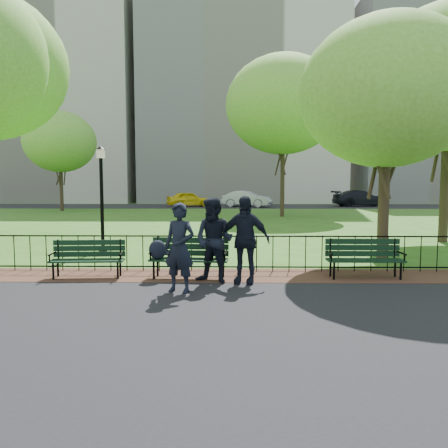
{
  "coord_description": "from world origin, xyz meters",
  "views": [
    {
      "loc": [
        0.79,
        -8.6,
        2.13
      ],
      "look_at": [
        0.61,
        1.5,
        1.22
      ],
      "focal_mm": 35.0,
      "sensor_mm": 36.0,
      "label": 1
    }
  ],
  "objects_px": {
    "person_left": "(179,248)",
    "sedan_silver": "(247,199)",
    "tree_far_e": "(283,105)",
    "person_mid": "(214,240)",
    "person_right": "(244,240)",
    "tree_far_w": "(60,142)",
    "tree_near_e": "(387,93)",
    "sedan_dark": "(361,198)",
    "park_bench_right_a": "(364,254)",
    "park_bench_left_a": "(88,255)",
    "taxi": "(189,199)",
    "park_bench_main": "(176,252)",
    "lamppost": "(102,195)"
  },
  "relations": [
    {
      "from": "park_bench_right_a",
      "to": "sedan_dark",
      "type": "xyz_separation_m",
      "value": [
        9.73,
        33.51,
        0.25
      ]
    },
    {
      "from": "park_bench_main",
      "to": "tree_far_e",
      "type": "height_order",
      "value": "tree_far_e"
    },
    {
      "from": "sedan_silver",
      "to": "tree_near_e",
      "type": "bearing_deg",
      "value": -153.66
    },
    {
      "from": "park_bench_right_a",
      "to": "person_mid",
      "type": "relative_size",
      "value": 0.93
    },
    {
      "from": "park_bench_left_a",
      "to": "person_left",
      "type": "relative_size",
      "value": 0.95
    },
    {
      "from": "person_left",
      "to": "person_right",
      "type": "distance_m",
      "value": 1.55
    },
    {
      "from": "person_left",
      "to": "person_right",
      "type": "relative_size",
      "value": 0.94
    },
    {
      "from": "park_bench_left_a",
      "to": "lamppost",
      "type": "bearing_deg",
      "value": 97.54
    },
    {
      "from": "person_right",
      "to": "tree_far_w",
      "type": "bearing_deg",
      "value": 133.95
    },
    {
      "from": "park_bench_right_a",
      "to": "person_right",
      "type": "relative_size",
      "value": 0.91
    },
    {
      "from": "tree_far_e",
      "to": "person_left",
      "type": "height_order",
      "value": "tree_far_e"
    },
    {
      "from": "park_bench_right_a",
      "to": "person_right",
      "type": "xyz_separation_m",
      "value": [
        -2.76,
        -0.58,
        0.4
      ]
    },
    {
      "from": "tree_far_e",
      "to": "park_bench_left_a",
      "type": "bearing_deg",
      "value": -108.9
    },
    {
      "from": "tree_far_w",
      "to": "person_mid",
      "type": "bearing_deg",
      "value": -62.64
    },
    {
      "from": "tree_far_e",
      "to": "person_mid",
      "type": "height_order",
      "value": "tree_far_e"
    },
    {
      "from": "park_bench_main",
      "to": "tree_near_e",
      "type": "height_order",
      "value": "tree_near_e"
    },
    {
      "from": "park_bench_main",
      "to": "lamppost",
      "type": "bearing_deg",
      "value": 129.89
    },
    {
      "from": "taxi",
      "to": "park_bench_main",
      "type": "bearing_deg",
      "value": 164.63
    },
    {
      "from": "park_bench_left_a",
      "to": "tree_far_e",
      "type": "relative_size",
      "value": 0.16
    },
    {
      "from": "park_bench_main",
      "to": "tree_near_e",
      "type": "xyz_separation_m",
      "value": [
        5.5,
        2.47,
        4.02
      ]
    },
    {
      "from": "park_bench_right_a",
      "to": "person_right",
      "type": "bearing_deg",
      "value": -168.33
    },
    {
      "from": "lamppost",
      "to": "person_left",
      "type": "height_order",
      "value": "lamppost"
    },
    {
      "from": "lamppost",
      "to": "tree_far_e",
      "type": "relative_size",
      "value": 0.32
    },
    {
      "from": "park_bench_right_a",
      "to": "lamppost",
      "type": "distance_m",
      "value": 8.24
    },
    {
      "from": "tree_far_e",
      "to": "sedan_dark",
      "type": "distance_m",
      "value": 18.08
    },
    {
      "from": "tree_far_e",
      "to": "taxi",
      "type": "xyz_separation_m",
      "value": [
        -7.57,
        13.08,
        -6.65
      ]
    },
    {
      "from": "person_right",
      "to": "sedan_silver",
      "type": "height_order",
      "value": "person_right"
    },
    {
      "from": "person_mid",
      "to": "person_right",
      "type": "distance_m",
      "value": 0.65
    },
    {
      "from": "park_bench_right_a",
      "to": "sedan_silver",
      "type": "relative_size",
      "value": 0.36
    },
    {
      "from": "park_bench_left_a",
      "to": "sedan_silver",
      "type": "distance_m",
      "value": 32.52
    },
    {
      "from": "tree_far_w",
      "to": "person_left",
      "type": "relative_size",
      "value": 4.57
    },
    {
      "from": "person_right",
      "to": "sedan_dark",
      "type": "bearing_deg",
      "value": 85.38
    },
    {
      "from": "person_left",
      "to": "sedan_silver",
      "type": "distance_m",
      "value": 33.63
    },
    {
      "from": "park_bench_main",
      "to": "tree_far_w",
      "type": "distance_m",
      "value": 29.27
    },
    {
      "from": "taxi",
      "to": "person_mid",
      "type": "bearing_deg",
      "value": 166.06
    },
    {
      "from": "park_bench_main",
      "to": "lamppost",
      "type": "relative_size",
      "value": 0.54
    },
    {
      "from": "park_bench_left_a",
      "to": "tree_far_w",
      "type": "bearing_deg",
      "value": 108.14
    },
    {
      "from": "lamppost",
      "to": "tree_far_w",
      "type": "height_order",
      "value": "tree_far_w"
    },
    {
      "from": "tree_far_e",
      "to": "taxi",
      "type": "distance_m",
      "value": 16.51
    },
    {
      "from": "tree_near_e",
      "to": "sedan_silver",
      "type": "distance_m",
      "value": 30.16
    },
    {
      "from": "person_left",
      "to": "sedan_silver",
      "type": "bearing_deg",
      "value": 107.16
    },
    {
      "from": "taxi",
      "to": "sedan_dark",
      "type": "relative_size",
      "value": 0.79
    },
    {
      "from": "park_bench_left_a",
      "to": "park_bench_right_a",
      "type": "xyz_separation_m",
      "value": [
        6.33,
        0.05,
        0.02
      ]
    },
    {
      "from": "person_left",
      "to": "sedan_silver",
      "type": "relative_size",
      "value": 0.38
    },
    {
      "from": "tree_far_e",
      "to": "person_mid",
      "type": "distance_m",
      "value": 21.43
    },
    {
      "from": "lamppost",
      "to": "person_right",
      "type": "bearing_deg",
      "value": -45.32
    },
    {
      "from": "sedan_silver",
      "to": "person_left",
      "type": "bearing_deg",
      "value": -163.23
    },
    {
      "from": "sedan_silver",
      "to": "sedan_dark",
      "type": "relative_size",
      "value": 0.86
    },
    {
      "from": "park_bench_left_a",
      "to": "person_right",
      "type": "distance_m",
      "value": 3.64
    },
    {
      "from": "person_left",
      "to": "park_bench_right_a",
      "type": "bearing_deg",
      "value": 40.77
    }
  ]
}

